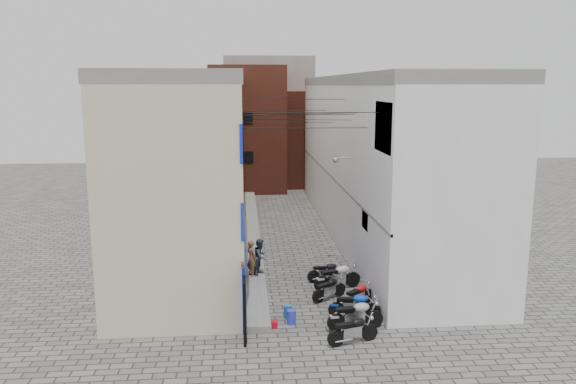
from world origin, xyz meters
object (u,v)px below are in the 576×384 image
object	(u,v)px
motorcycle_e	(329,287)
motorcycle_f	(338,275)
motorcycle_b	(355,314)
motorcycle_a	(353,328)
motorcycle_g	(327,271)
person_b	(260,256)
water_jug_near	(291,317)
person_a	(252,258)
motorcycle_c	(355,304)
motorcycle_d	(358,294)
water_jug_far	(288,312)
red_crate	(272,324)

from	to	relation	value
motorcycle_e	motorcycle_f	bearing A→B (deg)	120.13
motorcycle_b	motorcycle_e	world-z (taller)	motorcycle_b
motorcycle_a	motorcycle_g	world-z (taller)	motorcycle_a
motorcycle_a	person_b	bearing A→B (deg)	-173.04
water_jug_near	motorcycle_f	bearing A→B (deg)	55.61
motorcycle_g	water_jug_near	world-z (taller)	motorcycle_g
person_a	motorcycle_a	bearing A→B (deg)	177.75
motorcycle_c	motorcycle_e	distance (m)	2.03
motorcycle_d	motorcycle_g	distance (m)	2.98
water_jug_near	motorcycle_b	bearing A→B (deg)	-17.09
motorcycle_a	motorcycle_b	xyz separation A→B (m)	(0.30, 1.06, 0.07)
motorcycle_c	motorcycle_d	world-z (taller)	motorcycle_c
motorcycle_c	motorcycle_f	distance (m)	3.00
motorcycle_c	water_jug_near	world-z (taller)	motorcycle_c
motorcycle_a	motorcycle_d	distance (m)	3.20
motorcycle_b	person_a	size ratio (longest dim) A/B	1.29
motorcycle_d	water_jug_near	world-z (taller)	motorcycle_d
water_jug_far	motorcycle_f	bearing A→B (deg)	49.89
motorcycle_f	person_b	distance (m)	3.57
motorcycle_f	red_crate	bearing A→B (deg)	-58.74
motorcycle_a	water_jug_far	bearing A→B (deg)	-155.24
motorcycle_e	motorcycle_f	distance (m)	1.20
person_a	person_b	xyz separation A→B (m)	(0.39, 0.20, -0.00)
motorcycle_c	motorcycle_b	bearing A→B (deg)	-2.76
motorcycle_b	motorcycle_g	bearing A→B (deg)	174.15
person_b	red_crate	world-z (taller)	person_b
motorcycle_f	water_jug_far	bearing A→B (deg)	-58.84
motorcycle_e	water_jug_far	world-z (taller)	motorcycle_e
motorcycle_g	motorcycle_e	bearing A→B (deg)	-11.90
motorcycle_a	red_crate	distance (m)	3.04
motorcycle_e	motorcycle_f	size ratio (longest dim) A/B	0.81
motorcycle_b	red_crate	bearing A→B (deg)	-107.44
red_crate	water_jug_near	bearing A→B (deg)	18.54
person_a	person_b	distance (m)	0.44
red_crate	motorcycle_f	bearing A→B (deg)	49.99
red_crate	motorcycle_d	bearing A→B (deg)	24.88
motorcycle_c	motorcycle_d	distance (m)	1.13
motorcycle_a	motorcycle_f	size ratio (longest dim) A/B	0.86
motorcycle_a	water_jug_near	distance (m)	2.59
motorcycle_c	motorcycle_d	xyz separation A→B (m)	(0.36, 1.07, -0.04)
motorcycle_c	red_crate	world-z (taller)	motorcycle_c
motorcycle_d	motorcycle_f	size ratio (longest dim) A/B	0.83
motorcycle_f	water_jug_near	bearing A→B (deg)	-53.12
motorcycle_a	red_crate	world-z (taller)	motorcycle_a
water_jug_near	red_crate	distance (m)	0.76
person_b	red_crate	xyz separation A→B (m)	(0.23, -5.07, -0.93)
motorcycle_c	motorcycle_g	bearing A→B (deg)	-167.03
motorcycle_b	person_a	bearing A→B (deg)	-155.21
person_b	water_jug_far	size ratio (longest dim) A/B	3.22
water_jug_far	motorcycle_d	bearing A→B (deg)	16.55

